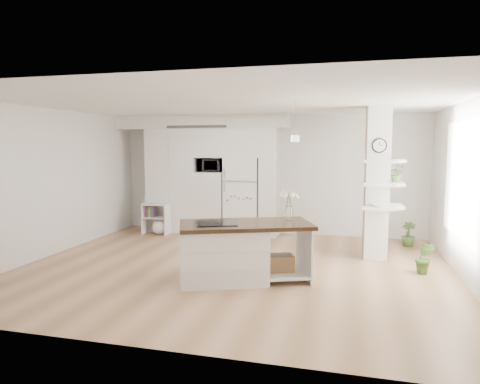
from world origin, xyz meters
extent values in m
cube|color=tan|center=(0.00, 0.00, 0.00)|extent=(7.00, 6.00, 0.01)
cube|color=white|center=(0.00, 0.00, 2.70)|extent=(7.00, 6.00, 0.04)
cube|color=silver|center=(0.00, 3.00, 1.35)|extent=(7.00, 0.04, 2.70)
cube|color=silver|center=(0.00, -3.00, 1.35)|extent=(7.00, 0.04, 2.70)
cube|color=silver|center=(-3.50, 0.00, 1.35)|extent=(0.04, 6.00, 2.70)
cube|color=silver|center=(3.50, 0.00, 1.35)|extent=(0.04, 6.00, 2.70)
cube|color=white|center=(-2.20, 2.67, 1.20)|extent=(1.20, 0.65, 2.40)
cube|color=white|center=(-1.27, 2.67, 0.71)|extent=(0.65, 0.65, 1.42)
cube|color=white|center=(-1.27, 2.67, 2.08)|extent=(0.65, 0.65, 0.65)
cube|color=white|center=(-0.53, 2.67, 2.08)|extent=(0.85, 0.65, 0.65)
cube|color=white|center=(0.10, 2.67, 1.20)|extent=(0.40, 0.65, 2.40)
cube|color=silver|center=(-1.50, 2.65, 2.55)|extent=(4.00, 0.70, 0.30)
cube|color=#262626|center=(-1.50, 2.31, 2.44)|extent=(1.40, 0.04, 0.06)
cube|color=white|center=(-0.53, 2.68, 0.88)|extent=(0.78, 0.66, 1.75)
cube|color=#B2B2B7|center=(-0.53, 2.34, 1.24)|extent=(0.78, 0.01, 0.03)
cube|color=silver|center=(2.30, 1.20, 1.35)|extent=(0.40, 0.40, 2.70)
cube|color=tan|center=(2.09, 1.20, 1.35)|extent=(0.02, 0.40, 2.70)
cube|color=tan|center=(2.30, 1.41, 1.35)|extent=(0.40, 0.02, 2.70)
cylinder|color=black|center=(2.30, 0.99, 2.02)|extent=(0.25, 0.03, 0.25)
cylinder|color=white|center=(2.30, 0.98, 2.02)|extent=(0.21, 0.01, 0.21)
plane|color=white|center=(3.48, 0.30, 1.50)|extent=(0.00, 2.40, 2.40)
cylinder|color=white|center=(1.70, 0.15, 2.12)|extent=(0.12, 0.12, 0.10)
cube|color=white|center=(0.02, -0.75, 0.41)|extent=(1.48, 1.24, 0.82)
cube|color=white|center=(0.88, -0.40, 0.11)|extent=(0.94, 1.02, 0.04)
cube|color=white|center=(1.18, -0.28, 0.41)|extent=(0.34, 0.78, 0.82)
cube|color=#382110|center=(0.34, -0.62, 0.84)|extent=(2.15, 1.59, 0.06)
cube|color=black|center=(-0.07, -0.78, 0.88)|extent=(0.72, 0.67, 0.01)
cube|color=#A77A51|center=(0.83, -0.42, 0.25)|extent=(0.47, 0.42, 0.24)
cylinder|color=white|center=(0.93, -0.27, 0.98)|extent=(0.12, 0.12, 0.22)
cube|color=white|center=(-2.73, 2.16, 0.35)|extent=(0.03, 0.34, 0.70)
cube|color=white|center=(-2.16, 2.16, 0.35)|extent=(0.03, 0.34, 0.70)
cube|color=white|center=(-2.45, 2.16, 0.69)|extent=(0.59, 0.34, 0.03)
cube|color=white|center=(-2.45, 2.16, 0.38)|extent=(0.56, 0.34, 0.03)
sphere|color=white|center=(-2.37, 2.16, 0.17)|extent=(0.34, 0.34, 0.34)
imported|color=#3E6528|center=(3.00, 0.37, 0.26)|extent=(0.35, 0.32, 0.52)
imported|color=#3E6528|center=(3.00, 2.33, 0.24)|extent=(0.35, 0.35, 0.49)
imported|color=#2D2D2D|center=(-1.27, 2.62, 1.57)|extent=(0.54, 0.37, 0.30)
imported|color=#3E6528|center=(2.63, 1.30, 1.52)|extent=(0.27, 0.23, 0.30)
imported|color=white|center=(2.30, 0.90, 1.00)|extent=(0.22, 0.22, 0.05)
camera|label=1|loc=(1.81, -6.72, 2.01)|focal=32.00mm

